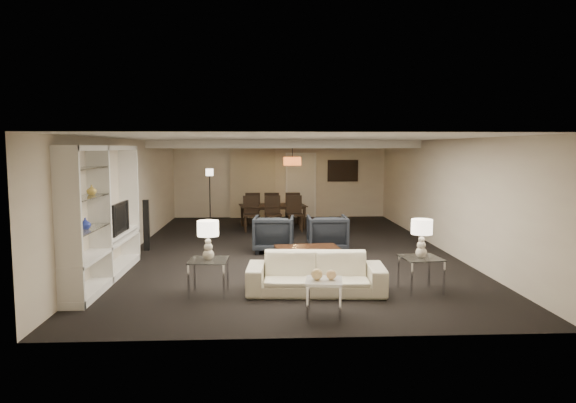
# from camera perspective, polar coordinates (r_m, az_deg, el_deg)

# --- Properties ---
(floor) EXTENTS (11.00, 11.00, 0.00)m
(floor) POSITION_cam_1_polar(r_m,az_deg,el_deg) (11.78, 0.00, -5.33)
(floor) COLOR black
(floor) RESTS_ON ground
(ceiling) EXTENTS (7.00, 11.00, 0.02)m
(ceiling) POSITION_cam_1_polar(r_m,az_deg,el_deg) (11.55, 0.00, 6.92)
(ceiling) COLOR silver
(ceiling) RESTS_ON ground
(wall_back) EXTENTS (7.00, 0.02, 2.50)m
(wall_back) POSITION_cam_1_polar(r_m,az_deg,el_deg) (17.08, -0.91, 2.43)
(wall_back) COLOR beige
(wall_back) RESTS_ON ground
(wall_front) EXTENTS (7.00, 0.02, 2.50)m
(wall_front) POSITION_cam_1_polar(r_m,az_deg,el_deg) (6.16, 2.53, -3.96)
(wall_front) COLOR beige
(wall_front) RESTS_ON ground
(wall_left) EXTENTS (0.02, 11.00, 2.50)m
(wall_left) POSITION_cam_1_polar(r_m,az_deg,el_deg) (11.95, -17.01, 0.63)
(wall_left) COLOR beige
(wall_left) RESTS_ON ground
(wall_right) EXTENTS (0.02, 11.00, 2.50)m
(wall_right) POSITION_cam_1_polar(r_m,az_deg,el_deg) (12.28, 16.54, 0.78)
(wall_right) COLOR beige
(wall_right) RESTS_ON ground
(ceiling_soffit) EXTENTS (7.00, 4.00, 0.20)m
(ceiling_soffit) POSITION_cam_1_polar(r_m,az_deg,el_deg) (15.05, -0.66, 6.33)
(ceiling_soffit) COLOR silver
(ceiling_soffit) RESTS_ON ceiling
(curtains) EXTENTS (1.50, 0.12, 2.40)m
(curtains) POSITION_cam_1_polar(r_m,az_deg,el_deg) (17.00, -3.94, 2.23)
(curtains) COLOR beige
(curtains) RESTS_ON wall_back
(door) EXTENTS (0.90, 0.05, 2.10)m
(door) POSITION_cam_1_polar(r_m,az_deg,el_deg) (17.10, 1.44, 1.76)
(door) COLOR silver
(door) RESTS_ON wall_back
(painting) EXTENTS (0.95, 0.04, 0.65)m
(painting) POSITION_cam_1_polar(r_m,az_deg,el_deg) (17.22, 6.10, 3.42)
(painting) COLOR #142D38
(painting) RESTS_ON wall_back
(media_unit) EXTENTS (0.38, 3.40, 2.35)m
(media_unit) POSITION_cam_1_polar(r_m,az_deg,el_deg) (9.42, -19.73, -1.30)
(media_unit) COLOR white
(media_unit) RESTS_ON wall_left
(pendant_light) EXTENTS (0.52, 0.52, 0.24)m
(pendant_light) POSITION_cam_1_polar(r_m,az_deg,el_deg) (15.07, 0.48, 4.50)
(pendant_light) COLOR #D8591E
(pendant_light) RESTS_ON ceiling_soffit
(sofa) EXTENTS (2.23, 1.00, 0.64)m
(sofa) POSITION_cam_1_polar(r_m,az_deg,el_deg) (8.28, 3.10, -7.96)
(sofa) COLOR beige
(sofa) RESTS_ON floor
(coffee_table) EXTENTS (1.26, 0.82, 0.43)m
(coffee_table) POSITION_cam_1_polar(r_m,az_deg,el_deg) (9.85, 2.13, -6.31)
(coffee_table) COLOR black
(coffee_table) RESTS_ON floor
(armchair_left) EXTENTS (0.95, 0.97, 0.81)m
(armchair_left) POSITION_cam_1_polar(r_m,az_deg,el_deg) (11.45, -1.60, -3.60)
(armchair_left) COLOR black
(armchair_left) RESTS_ON floor
(armchair_right) EXTENTS (0.88, 0.90, 0.81)m
(armchair_right) POSITION_cam_1_polar(r_m,az_deg,el_deg) (11.54, 4.38, -3.54)
(armchair_right) COLOR black
(armchair_right) RESTS_ON floor
(side_table_left) EXTENTS (0.62, 0.62, 0.56)m
(side_table_left) POSITION_cam_1_polar(r_m,az_deg,el_deg) (8.29, -8.80, -8.28)
(side_table_left) COLOR white
(side_table_left) RESTS_ON floor
(side_table_right) EXTENTS (0.67, 0.67, 0.56)m
(side_table_right) POSITION_cam_1_polar(r_m,az_deg,el_deg) (8.63, 14.51, -7.84)
(side_table_right) COLOR silver
(side_table_right) RESTS_ON floor
(table_lamp_left) EXTENTS (0.35, 0.35, 0.62)m
(table_lamp_left) POSITION_cam_1_polar(r_m,az_deg,el_deg) (8.16, -8.86, -4.28)
(table_lamp_left) COLOR beige
(table_lamp_left) RESTS_ON side_table_left
(table_lamp_right) EXTENTS (0.37, 0.37, 0.62)m
(table_lamp_right) POSITION_cam_1_polar(r_m,az_deg,el_deg) (8.51, 14.62, -3.99)
(table_lamp_right) COLOR beige
(table_lamp_right) RESTS_ON side_table_right
(marble_table) EXTENTS (0.56, 0.56, 0.50)m
(marble_table) POSITION_cam_1_polar(r_m,az_deg,el_deg) (7.24, 4.01, -10.59)
(marble_table) COLOR white
(marble_table) RESTS_ON floor
(gold_gourd_a) EXTENTS (0.16, 0.16, 0.16)m
(gold_gourd_a) POSITION_cam_1_polar(r_m,az_deg,el_deg) (7.14, 3.22, -8.08)
(gold_gourd_a) COLOR #DBB774
(gold_gourd_a) RESTS_ON marble_table
(gold_gourd_b) EXTENTS (0.14, 0.14, 0.14)m
(gold_gourd_b) POSITION_cam_1_polar(r_m,az_deg,el_deg) (7.17, 4.83, -8.12)
(gold_gourd_b) COLOR #F0BF7F
(gold_gourd_b) RESTS_ON marble_table
(television) EXTENTS (0.98, 0.13, 0.57)m
(television) POSITION_cam_1_polar(r_m,az_deg,el_deg) (9.92, -18.67, -1.74)
(television) COLOR black
(television) RESTS_ON media_unit
(vase_blue) EXTENTS (0.17, 0.17, 0.18)m
(vase_blue) POSITION_cam_1_polar(r_m,az_deg,el_deg) (8.51, -21.61, -2.29)
(vase_blue) COLOR #2738AB
(vase_blue) RESTS_ON media_unit
(vase_amber) EXTENTS (0.15, 0.15, 0.16)m
(vase_amber) POSITION_cam_1_polar(r_m,az_deg,el_deg) (8.79, -20.99, 1.21)
(vase_amber) COLOR gold
(vase_amber) RESTS_ON media_unit
(floor_speaker) EXTENTS (0.13, 0.13, 1.15)m
(floor_speaker) POSITION_cam_1_polar(r_m,az_deg,el_deg) (12.01, -15.46, -2.55)
(floor_speaker) COLOR black
(floor_speaker) RESTS_ON floor
(dining_table) EXTENTS (2.01, 1.29, 0.66)m
(dining_table) POSITION_cam_1_polar(r_m,az_deg,el_deg) (14.85, -1.70, -1.68)
(dining_table) COLOR black
(dining_table) RESTS_ON floor
(chair_nl) EXTENTS (0.50, 0.50, 0.98)m
(chair_nl) POSITION_cam_1_polar(r_m,az_deg,el_deg) (14.19, -4.07, -1.40)
(chair_nl) COLOR black
(chair_nl) RESTS_ON floor
(chair_nm) EXTENTS (0.49, 0.49, 0.98)m
(chair_nm) POSITION_cam_1_polar(r_m,az_deg,el_deg) (14.19, -1.65, -1.38)
(chair_nm) COLOR black
(chair_nm) RESTS_ON floor
(chair_nr) EXTENTS (0.48, 0.48, 0.98)m
(chair_nr) POSITION_cam_1_polar(r_m,az_deg,el_deg) (14.21, 0.77, -1.37)
(chair_nr) COLOR black
(chair_nr) RESTS_ON floor
(chair_fl) EXTENTS (0.48, 0.48, 0.98)m
(chair_fl) POSITION_cam_1_polar(r_m,az_deg,el_deg) (15.48, -3.97, -0.78)
(chair_fl) COLOR black
(chair_fl) RESTS_ON floor
(chair_fm) EXTENTS (0.50, 0.50, 0.98)m
(chair_fm) POSITION_cam_1_polar(r_m,az_deg,el_deg) (15.48, -1.75, -0.77)
(chair_fm) COLOR black
(chair_fm) RESTS_ON floor
(chair_fr) EXTENTS (0.47, 0.47, 0.98)m
(chair_fr) POSITION_cam_1_polar(r_m,az_deg,el_deg) (15.50, 0.47, -0.75)
(chair_fr) COLOR black
(chair_fr) RESTS_ON floor
(floor_lamp) EXTENTS (0.30, 0.30, 1.66)m
(floor_lamp) POSITION_cam_1_polar(r_m,az_deg,el_deg) (16.32, -8.68, 0.71)
(floor_lamp) COLOR black
(floor_lamp) RESTS_ON floor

